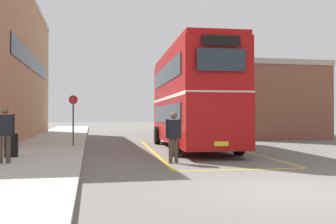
# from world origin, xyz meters

# --- Properties ---
(ground_plane) EXTENTS (135.60, 135.60, 0.00)m
(ground_plane) POSITION_xyz_m (0.00, 14.40, 0.00)
(ground_plane) COLOR #66605B
(sidewalk_left) EXTENTS (4.00, 57.60, 0.14)m
(sidewalk_left) POSITION_xyz_m (-6.50, 16.80, 0.07)
(sidewalk_left) COLOR #B2ADA3
(sidewalk_left) RESTS_ON ground
(depot_building_right) EXTENTS (6.37, 12.79, 5.32)m
(depot_building_right) POSITION_xyz_m (8.62, 21.51, 2.67)
(depot_building_right) COLOR brown
(depot_building_right) RESTS_ON ground
(double_decker_bus) EXTENTS (3.31, 10.50, 4.75)m
(double_decker_bus) POSITION_xyz_m (0.60, 10.41, 2.51)
(double_decker_bus) COLOR black
(double_decker_bus) RESTS_ON ground
(single_deck_bus) EXTENTS (2.71, 8.53, 3.02)m
(single_deck_bus) POSITION_xyz_m (3.29, 25.84, 1.64)
(single_deck_bus) COLOR black
(single_deck_bus) RESTS_ON ground
(pedestrian_boarding) EXTENTS (0.56, 0.36, 1.74)m
(pedestrian_boarding) POSITION_xyz_m (-1.45, 5.15, 1.02)
(pedestrian_boarding) COLOR #473828
(pedestrian_boarding) RESTS_ON ground
(pedestrian_waiting_near) EXTENTS (0.59, 0.26, 1.78)m
(pedestrian_waiting_near) POSITION_xyz_m (-6.85, 5.09, 1.18)
(pedestrian_waiting_near) COLOR #473828
(pedestrian_waiting_near) RESTS_ON sidewalk_left
(litter_bin) EXTENTS (0.50, 0.50, 0.88)m
(litter_bin) POSITION_xyz_m (-7.02, 6.99, 0.58)
(litter_bin) COLOR black
(litter_bin) RESTS_ON sidewalk_left
(bus_stop_sign) EXTENTS (0.43, 0.16, 2.48)m
(bus_stop_sign) POSITION_xyz_m (-5.06, 11.75, 1.64)
(bus_stop_sign) COLOR #4C4C51
(bus_stop_sign) RESTS_ON sidewalk_left
(bay_marking_yellow) EXTENTS (4.96, 12.61, 0.01)m
(bay_marking_yellow) POSITION_xyz_m (0.55, 8.47, 0.00)
(bay_marking_yellow) COLOR gold
(bay_marking_yellow) RESTS_ON ground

